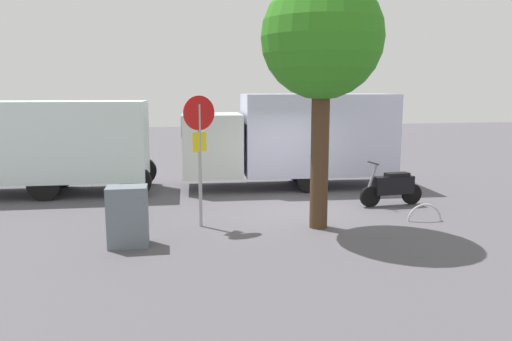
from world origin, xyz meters
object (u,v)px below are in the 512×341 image
at_px(motorcycle, 393,187).
at_px(bike_rack_hoop, 424,221).
at_px(box_truck_far, 29,142).
at_px(street_tree, 322,41).
at_px(utility_cabinet, 128,216).
at_px(stop_sign, 199,141).
at_px(box_truck_near, 288,136).

distance_m(motorcycle, bike_rack_hoop, 1.70).
bearing_deg(motorcycle, bike_rack_hoop, 86.67).
distance_m(box_truck_far, street_tree, 9.20).
xyz_separation_m(street_tree, utility_cabinet, (4.14, 0.54, -3.51)).
bearing_deg(bike_rack_hoop, street_tree, 0.23).
bearing_deg(utility_cabinet, motorcycle, -162.14).
relative_size(box_truck_far, stop_sign, 2.92).
distance_m(box_truck_near, box_truck_far, 7.77).
bearing_deg(stop_sign, utility_cabinet, 36.13).
height_order(box_truck_near, street_tree, street_tree).
distance_m(box_truck_far, bike_rack_hoop, 11.21).
height_order(motorcycle, utility_cabinet, utility_cabinet).
bearing_deg(utility_cabinet, street_tree, -172.51).
relative_size(stop_sign, street_tree, 0.54).
bearing_deg(box_truck_far, stop_sign, 138.94).
distance_m(box_truck_near, street_tree, 5.33).
bearing_deg(bike_rack_hoop, motorcycle, -89.21).
relative_size(stop_sign, utility_cabinet, 2.45).
height_order(motorcycle, street_tree, street_tree).
bearing_deg(utility_cabinet, box_truck_far, -61.11).
height_order(box_truck_far, utility_cabinet, box_truck_far).
bearing_deg(stop_sign, box_truck_far, -44.13).
relative_size(box_truck_far, utility_cabinet, 7.15).
bearing_deg(box_truck_near, motorcycle, 128.45).
distance_m(stop_sign, street_tree, 3.42).
xyz_separation_m(motorcycle, utility_cabinet, (6.76, 2.18, 0.08)).
bearing_deg(street_tree, utility_cabinet, 7.49).
bearing_deg(motorcycle, stop_sign, 7.33).
distance_m(box_truck_near, stop_sign, 5.18).
height_order(street_tree, bike_rack_hoop, street_tree).
xyz_separation_m(motorcycle, street_tree, (2.62, 1.63, 3.59)).
bearing_deg(box_truck_near, street_tree, 87.61).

